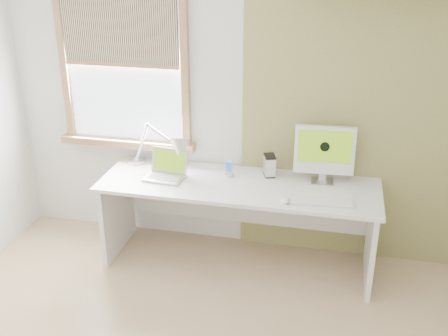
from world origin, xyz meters
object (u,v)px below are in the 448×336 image
(desk, at_px, (240,202))
(desk_lamp, at_px, (171,149))
(laptop, at_px, (167,170))
(imac, at_px, (324,151))
(external_drive, at_px, (269,165))

(desk, bearing_deg, desk_lamp, 175.21)
(desk, height_order, laptop, laptop)
(laptop, distance_m, imac, 1.26)
(desk_lamp, distance_m, imac, 1.23)
(external_drive, height_order, imac, imac)
(desk, relative_size, desk_lamp, 3.48)
(desk_lamp, bearing_deg, external_drive, 7.16)
(imac, bearing_deg, external_drive, 176.85)
(external_drive, bearing_deg, laptop, -165.43)
(desk_lamp, xyz_separation_m, imac, (1.22, 0.08, 0.06))
(external_drive, bearing_deg, desk_lamp, -172.84)
(desk, relative_size, imac, 4.69)
(desk, relative_size, laptop, 6.65)
(laptop, relative_size, external_drive, 1.91)
(desk, height_order, external_drive, external_drive)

